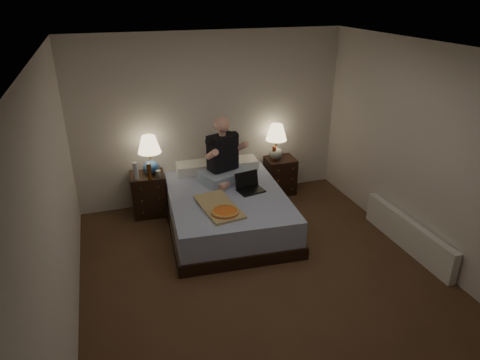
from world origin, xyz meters
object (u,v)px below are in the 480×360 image
object	(u,v)px
nightstand_left	(149,194)
beer_bottle_left	(149,171)
lamp_left	(150,155)
radiator	(408,234)
beer_bottle_right	(274,153)
bed	(227,209)
lamp_right	(276,142)
water_bottle	(136,171)
person	(225,150)
nightstand_right	(280,175)
soda_can	(158,174)
pizza_box	(225,212)
laptop	(251,183)

from	to	relation	value
nightstand_left	beer_bottle_left	bearing A→B (deg)	-79.59
lamp_left	radiator	distance (m)	3.56
beer_bottle_left	radiator	xyz separation A→B (m)	(2.93, -1.77, -0.53)
beer_bottle_right	bed	bearing A→B (deg)	-143.47
lamp_right	beer_bottle_left	world-z (taller)	lamp_right
water_bottle	person	xyz separation A→B (m)	(1.20, -0.21, 0.23)
nightstand_right	beer_bottle_left	distance (m)	2.12
water_bottle	radiator	world-z (taller)	water_bottle
bed	beer_bottle_left	size ratio (longest dim) A/B	8.77
lamp_right	nightstand_right	bearing A→B (deg)	0.00
lamp_right	beer_bottle_left	bearing A→B (deg)	-173.14
beer_bottle_left	nightstand_right	bearing A→B (deg)	6.57
nightstand_right	radiator	size ratio (longest dim) A/B	0.36
nightstand_right	soda_can	xyz separation A→B (m)	(-1.93, -0.21, 0.38)
pizza_box	radiator	bearing A→B (deg)	-24.75
lamp_right	radiator	distance (m)	2.32
lamp_left	person	distance (m)	1.04
lamp_right	radiator	xyz separation A→B (m)	(0.97, -2.01, -0.65)
person	laptop	xyz separation A→B (m)	(0.24, -0.44, -0.35)
radiator	bed	bearing A→B (deg)	148.09
radiator	nightstand_right	bearing A→B (deg)	113.63
nightstand_right	lamp_left	distance (m)	2.10
soda_can	beer_bottle_right	size ratio (longest dim) A/B	0.43
bed	soda_can	xyz separation A→B (m)	(-0.82, 0.56, 0.41)
nightstand_left	lamp_left	bearing A→B (deg)	17.75
bed	person	size ratio (longest dim) A/B	2.17
pizza_box	soda_can	bearing A→B (deg)	110.70
nightstand_left	pizza_box	size ratio (longest dim) A/B	0.81
water_bottle	beer_bottle_right	distance (m)	2.10
lamp_left	nightstand_right	bearing A→B (deg)	1.36
bed	beer_bottle_right	distance (m)	1.30
soda_can	beer_bottle_left	size ratio (longest dim) A/B	0.43
water_bottle	radiator	size ratio (longest dim) A/B	0.16
pizza_box	beer_bottle_left	bearing A→B (deg)	115.93
nightstand_left	beer_bottle_left	distance (m)	0.46
lamp_left	radiator	world-z (taller)	lamp_left
nightstand_left	soda_can	bearing A→B (deg)	-41.00
bed	nightstand_left	bearing A→B (deg)	148.22
bed	lamp_right	world-z (taller)	lamp_right
nightstand_right	lamp_right	size ratio (longest dim) A/B	1.02
nightstand_right	lamp_left	bearing A→B (deg)	-176.29
nightstand_right	lamp_right	xyz separation A→B (m)	(-0.09, 0.00, 0.57)
radiator	laptop	bearing A→B (deg)	144.61
beer_bottle_right	laptop	bearing A→B (deg)	-129.85
nightstand_left	nightstand_right	bearing A→B (deg)	5.42
person	laptop	size ratio (longest dim) A/B	2.74
beer_bottle_left	soda_can	bearing A→B (deg)	13.81
bed	lamp_right	distance (m)	1.42
pizza_box	lamp_right	bearing A→B (deg)	39.90
nightstand_right	lamp_right	distance (m)	0.57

